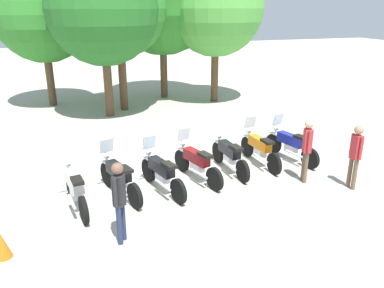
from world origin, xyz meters
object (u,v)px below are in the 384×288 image
object	(u,v)px
motorcycle_2	(161,172)
person_0	(307,146)
motorcycle_1	(119,177)
person_1	(119,197)
tree_2	(118,9)
motorcycle_4	(229,155)
traffic_cone	(2,245)
tree_3	(162,0)
tree_0	(42,14)
motorcycle_3	(196,162)
motorcycle_5	(259,148)
tree_1	(102,9)
tree_4	(216,8)
motorcycle_0	(75,188)
motorcycle_6	(290,144)
person_2	(355,152)

from	to	relation	value
motorcycle_2	person_0	size ratio (longest dim) A/B	1.21
motorcycle_1	person_0	size ratio (longest dim) A/B	1.20
person_1	tree_2	distance (m)	11.27
motorcycle_4	traffic_cone	bearing A→B (deg)	109.01
tree_3	tree_0	bearing A→B (deg)	179.79
motorcycle_1	motorcycle_4	distance (m)	3.28
person_0	motorcycle_3	bearing A→B (deg)	-3.43
motorcycle_5	person_0	bearing A→B (deg)	-161.33
tree_1	tree_2	world-z (taller)	tree_1
tree_1	traffic_cone	xyz separation A→B (m)	(-3.18, -9.59, -4.15)
person_0	tree_4	size ratio (longest dim) A/B	0.26
motorcycle_1	tree_0	world-z (taller)	tree_0
motorcycle_1	person_0	world-z (taller)	person_0
motorcycle_5	tree_0	bearing A→B (deg)	28.27
motorcycle_1	motorcycle_2	xyz separation A→B (m)	(1.08, -0.08, 0.00)
traffic_cone	motorcycle_2	bearing A→B (deg)	26.63
motorcycle_0	tree_4	distance (m)	12.22
traffic_cone	tree_3	bearing A→B (deg)	62.81
motorcycle_3	motorcycle_6	size ratio (longest dim) A/B	0.99
motorcycle_1	person_2	world-z (taller)	person_2
tree_3	tree_1	bearing A→B (deg)	-138.74
motorcycle_2	tree_2	world-z (taller)	tree_2
tree_4	traffic_cone	xyz separation A→B (m)	(-8.53, -10.72, -4.16)
person_1	tree_0	bearing A→B (deg)	129.20
motorcycle_3	tree_2	distance (m)	9.17
motorcycle_5	motorcycle_2	bearing A→B (deg)	100.80
motorcycle_2	tree_3	xyz separation A→B (m)	(2.78, 10.58, 4.31)
motorcycle_1	tree_4	world-z (taller)	tree_4
motorcycle_5	tree_2	distance (m)	9.20
motorcycle_1	tree_0	size ratio (longest dim) A/B	0.33
motorcycle_2	tree_0	bearing A→B (deg)	-0.84
motorcycle_3	traffic_cone	bearing A→B (deg)	98.57
motorcycle_2	tree_2	xyz separation A→B (m)	(0.37, 8.64, 3.91)
tree_1	tree_2	xyz separation A→B (m)	(0.75, 0.84, 0.00)
person_0	tree_0	distance (m)	13.44
motorcycle_2	motorcycle_3	distance (m)	1.14
motorcycle_6	person_2	size ratio (longest dim) A/B	1.25
tree_1	tree_3	size ratio (longest dim) A/B	0.90
motorcycle_1	person_1	bearing A→B (deg)	155.15
motorcycle_6	tree_3	xyz separation A→B (m)	(-1.52, 9.75, 4.31)
motorcycle_6	tree_2	distance (m)	9.58
tree_2	traffic_cone	bearing A→B (deg)	-110.70
person_1	tree_2	size ratio (longest dim) A/B	0.27
person_2	traffic_cone	xyz separation A→B (m)	(-8.35, -0.38, -0.74)
tree_4	traffic_cone	size ratio (longest dim) A/B	12.16
motorcycle_6	tree_4	xyz separation A→B (m)	(0.66, 8.11, 3.91)
motorcycle_2	person_2	size ratio (longest dim) A/B	1.24
person_1	tree_4	bearing A→B (deg)	92.62
motorcycle_1	tree_3	bearing A→B (deg)	-38.14
tree_2	tree_4	world-z (taller)	tree_4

